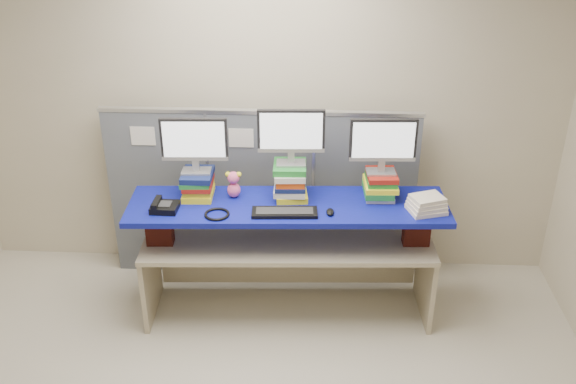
# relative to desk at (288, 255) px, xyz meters

# --- Properties ---
(room) EXTENTS (5.00, 4.00, 2.80)m
(room) POSITION_rel_desk_xyz_m (-0.25, -1.23, 0.86)
(room) COLOR beige
(room) RESTS_ON ground
(cubicle_partition) EXTENTS (2.60, 0.06, 1.53)m
(cubicle_partition) POSITION_rel_desk_xyz_m (-0.25, 0.55, 0.23)
(cubicle_partition) COLOR #51565F
(cubicle_partition) RESTS_ON ground
(desk) EXTENTS (2.26, 0.76, 0.68)m
(desk) POSITION_rel_desk_xyz_m (0.00, 0.00, 0.00)
(desk) COLOR tan
(desk) RESTS_ON ground
(brick_pier_left) EXTENTS (0.20, 0.12, 0.27)m
(brick_pier_left) POSITION_rel_desk_xyz_m (-0.97, -0.10, 0.27)
(brick_pier_left) COLOR maroon
(brick_pier_left) RESTS_ON desk
(brick_pier_right) EXTENTS (0.20, 0.12, 0.27)m
(brick_pier_right) POSITION_rel_desk_xyz_m (0.97, -0.00, 0.27)
(brick_pier_right) COLOR maroon
(brick_pier_right) RESTS_ON desk
(blue_board) EXTENTS (2.42, 0.72, 0.04)m
(blue_board) POSITION_rel_desk_xyz_m (0.00, 0.00, 0.43)
(blue_board) COLOR navy
(blue_board) RESTS_ON brick_pier_left
(book_stack_left) EXTENTS (0.25, 0.31, 0.21)m
(book_stack_left) POSITION_rel_desk_xyz_m (-0.69, 0.09, 0.56)
(book_stack_left) COLOR yellow
(book_stack_left) RESTS_ON blue_board
(book_stack_center) EXTENTS (0.27, 0.33, 0.27)m
(book_stack_center) POSITION_rel_desk_xyz_m (0.01, 0.12, 0.59)
(book_stack_center) COLOR yellow
(book_stack_center) RESTS_ON blue_board
(book_stack_right) EXTENTS (0.26, 0.30, 0.20)m
(book_stack_right) POSITION_rel_desk_xyz_m (0.69, 0.16, 0.55)
(book_stack_right) COLOR silver
(book_stack_right) RESTS_ON blue_board
(monitor_left) EXTENTS (0.49, 0.15, 0.43)m
(monitor_left) POSITION_rel_desk_xyz_m (-0.69, 0.08, 0.90)
(monitor_left) COLOR #A2A2A7
(monitor_left) RESTS_ON book_stack_left
(monitor_center) EXTENTS (0.49, 0.15, 0.43)m
(monitor_center) POSITION_rel_desk_xyz_m (0.02, 0.12, 0.97)
(monitor_center) COLOR #A2A2A7
(monitor_center) RESTS_ON book_stack_center
(monitor_right) EXTENTS (0.49, 0.15, 0.43)m
(monitor_right) POSITION_rel_desk_xyz_m (0.69, 0.15, 0.90)
(monitor_right) COLOR #A2A2A7
(monitor_right) RESTS_ON book_stack_right
(keyboard) EXTENTS (0.49, 0.19, 0.03)m
(keyboard) POSITION_rel_desk_xyz_m (-0.02, -0.16, 0.47)
(keyboard) COLOR black
(keyboard) RESTS_ON blue_board
(mouse) EXTENTS (0.06, 0.11, 0.03)m
(mouse) POSITION_rel_desk_xyz_m (0.31, -0.14, 0.47)
(mouse) COLOR black
(mouse) RESTS_ON blue_board
(desk_phone) EXTENTS (0.20, 0.18, 0.08)m
(desk_phone) POSITION_rel_desk_xyz_m (-0.91, -0.15, 0.48)
(desk_phone) COLOR black
(desk_phone) RESTS_ON blue_board
(headset) EXTENTS (0.21, 0.21, 0.02)m
(headset) POSITION_rel_desk_xyz_m (-0.50, -0.20, 0.46)
(headset) COLOR black
(headset) RESTS_ON blue_board
(plush_toy) EXTENTS (0.12, 0.09, 0.21)m
(plush_toy) POSITION_rel_desk_xyz_m (-0.42, 0.09, 0.56)
(plush_toy) COLOR pink
(plush_toy) RESTS_ON blue_board
(binder_stack) EXTENTS (0.31, 0.28, 0.12)m
(binder_stack) POSITION_rel_desk_xyz_m (1.02, -0.06, 0.51)
(binder_stack) COLOR white
(binder_stack) RESTS_ON blue_board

